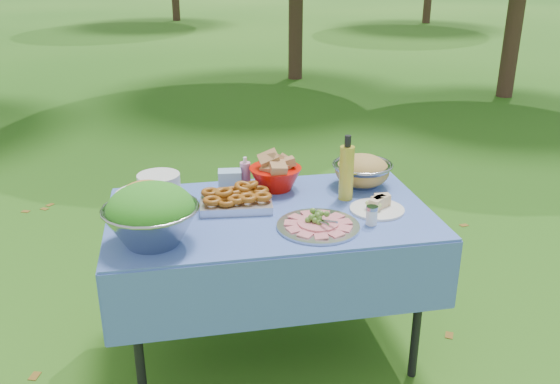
# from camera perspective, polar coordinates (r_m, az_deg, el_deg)

# --- Properties ---
(ground) EXTENTS (80.00, 80.00, 0.00)m
(ground) POSITION_cam_1_polar(r_m,az_deg,el_deg) (3.10, -0.84, -14.85)
(ground) COLOR #0E3E0B
(ground) RESTS_ON ground
(picnic_table) EXTENTS (1.46, 0.86, 0.76)m
(picnic_table) POSITION_cam_1_polar(r_m,az_deg,el_deg) (2.89, -0.88, -8.80)
(picnic_table) COLOR #7DA8F0
(picnic_table) RESTS_ON ground
(salad_bowl) EXTENTS (0.43, 0.43, 0.25)m
(salad_bowl) POSITION_cam_1_polar(r_m,az_deg,el_deg) (2.43, -12.30, -2.13)
(salad_bowl) COLOR #92949B
(salad_bowl) RESTS_ON picnic_table
(pasta_bowl_white) EXTENTS (0.35, 0.35, 0.15)m
(pasta_bowl_white) POSITION_cam_1_polar(r_m,az_deg,el_deg) (2.73, -12.77, -0.55)
(pasta_bowl_white) COLOR silver
(pasta_bowl_white) RESTS_ON picnic_table
(plate_stack) EXTENTS (0.21, 0.21, 0.10)m
(plate_stack) POSITION_cam_1_polar(r_m,az_deg,el_deg) (2.95, -11.57, 0.75)
(plate_stack) COLOR silver
(plate_stack) RESTS_ON picnic_table
(wipes_box) EXTENTS (0.12, 0.09, 0.10)m
(wipes_box) POSITION_cam_1_polar(r_m,az_deg,el_deg) (2.94, -4.84, 1.11)
(wipes_box) COLOR #8EB4E0
(wipes_box) RESTS_ON picnic_table
(sanitizer_bottle) EXTENTS (0.05, 0.05, 0.15)m
(sanitizer_bottle) POSITION_cam_1_polar(r_m,az_deg,el_deg) (2.99, -3.36, 1.98)
(sanitizer_bottle) COLOR pink
(sanitizer_bottle) RESTS_ON picnic_table
(bread_bowl) EXTENTS (0.34, 0.34, 0.17)m
(bread_bowl) POSITION_cam_1_polar(r_m,az_deg,el_deg) (2.94, -0.44, 1.88)
(bread_bowl) COLOR red
(bread_bowl) RESTS_ON picnic_table
(pasta_bowl_steel) EXTENTS (0.32, 0.32, 0.16)m
(pasta_bowl_steel) POSITION_cam_1_polar(r_m,az_deg,el_deg) (3.02, 7.92, 2.09)
(pasta_bowl_steel) COLOR #92949B
(pasta_bowl_steel) RESTS_ON picnic_table
(fried_tray) EXTENTS (0.35, 0.26, 0.08)m
(fried_tray) POSITION_cam_1_polar(r_m,az_deg,el_deg) (2.75, -4.27, -0.72)
(fried_tray) COLOR silver
(fried_tray) RESTS_ON picnic_table
(charcuterie_platter) EXTENTS (0.38, 0.38, 0.08)m
(charcuterie_platter) POSITION_cam_1_polar(r_m,az_deg,el_deg) (2.54, 3.71, -2.58)
(charcuterie_platter) COLOR #B2B3BA
(charcuterie_platter) RESTS_ON picnic_table
(oil_bottle) EXTENTS (0.08, 0.08, 0.32)m
(oil_bottle) POSITION_cam_1_polar(r_m,az_deg,el_deg) (2.81, 6.43, 2.34)
(oil_bottle) COLOR gold
(oil_bottle) RESTS_ON picnic_table
(cheese_plate) EXTENTS (0.31, 0.31, 0.07)m
(cheese_plate) POSITION_cam_1_polar(r_m,az_deg,el_deg) (2.74, 9.35, -1.12)
(cheese_plate) COLOR silver
(cheese_plate) RESTS_ON picnic_table
(shaker) EXTENTS (0.07, 0.07, 0.08)m
(shaker) POSITION_cam_1_polar(r_m,az_deg,el_deg) (2.60, 8.82, -2.23)
(shaker) COLOR white
(shaker) RESTS_ON picnic_table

